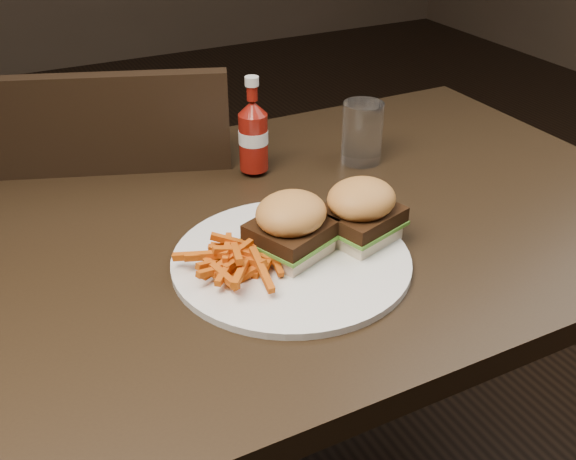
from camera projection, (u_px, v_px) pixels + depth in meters
name	position (u px, v px, depth m)	size (l,w,h in m)	color
dining_table	(306.00, 225.00, 1.10)	(1.20, 0.80, 0.04)	black
chair_far	(138.00, 256.00, 1.57)	(0.47, 0.47, 0.04)	black
plate	(291.00, 260.00, 0.96)	(0.34, 0.34, 0.01)	white
sandwich_half_a	(291.00, 247.00, 0.96)	(0.09, 0.09, 0.02)	#FADAC2
sandwich_half_b	(359.00, 232.00, 1.00)	(0.09, 0.09, 0.02)	beige
fries_pile	(241.00, 254.00, 0.93)	(0.12, 0.12, 0.05)	#B25303
ketchup_bottle	(253.00, 142.00, 1.19)	(0.05, 0.05, 0.10)	maroon
tumbler	(362.00, 133.00, 1.23)	(0.07, 0.07, 0.12)	white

